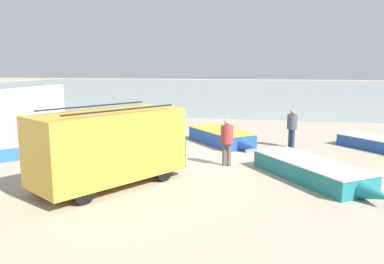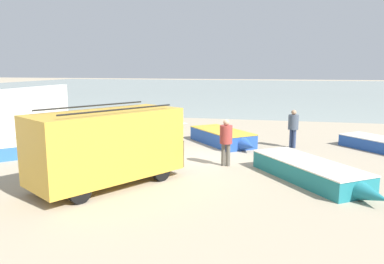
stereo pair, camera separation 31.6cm
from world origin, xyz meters
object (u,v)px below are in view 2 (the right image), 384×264
object	(u,v)px
fishing_rowboat_1	(142,127)
fisherman_1	(167,129)
parked_van	(108,145)
fishing_rowboat_0	(224,137)
fishing_rowboat_2	(312,172)
fisherman_2	(226,138)
fisherman_0	(293,125)

from	to	relation	value
fishing_rowboat_1	fisherman_1	world-z (taller)	fisherman_1
parked_van	fishing_rowboat_0	bearing A→B (deg)	11.39
fishing_rowboat_0	fishing_rowboat_1	size ratio (longest dim) A/B	0.89
fisherman_1	fishing_rowboat_1	bearing A→B (deg)	-44.72
parked_van	fishing_rowboat_2	bearing A→B (deg)	-41.97
parked_van	fisherman_2	world-z (taller)	parked_van
fishing_rowboat_0	fisherman_2	bearing A→B (deg)	-30.84
fishing_rowboat_1	fisherman_1	size ratio (longest dim) A/B	2.66
fisherman_2	fishing_rowboat_1	bearing A→B (deg)	46.06
fisherman_2	fisherman_1	bearing A→B (deg)	63.06
fishing_rowboat_0	parked_van	bearing A→B (deg)	-60.73
fishing_rowboat_2	fisherman_2	world-z (taller)	fisherman_2
fisherman_0	fisherman_2	world-z (taller)	fisherman_2
fishing_rowboat_1	fisherman_1	distance (m)	5.44
parked_van	fishing_rowboat_1	xyz separation A→B (m)	(-2.34, 9.38, -1.00)
parked_van	fisherman_2	size ratio (longest dim) A/B	2.85
fishing_rowboat_1	parked_van	bearing A→B (deg)	-119.78
fishing_rowboat_0	fishing_rowboat_2	distance (m)	6.43
fisherman_0	fisherman_1	world-z (taller)	fisherman_0
fishing_rowboat_2	fisherman_1	size ratio (longest dim) A/B	2.79
fisherman_1	parked_van	bearing A→B (deg)	97.48
fisherman_0	fishing_rowboat_1	bearing A→B (deg)	-62.98
fishing_rowboat_2	fisherman_2	bearing A→B (deg)	-149.33
parked_van	fishing_rowboat_1	world-z (taller)	parked_van
fisherman_1	fisherman_0	bearing A→B (deg)	-144.31
fishing_rowboat_2	parked_van	bearing A→B (deg)	-110.23
parked_van	fishing_rowboat_2	distance (m)	6.68
fishing_rowboat_2	fishing_rowboat_0	bearing A→B (deg)	178.59
fisherman_0	parked_van	bearing A→B (deg)	2.71
fishing_rowboat_1	fisherman_0	world-z (taller)	fisherman_0
fisherman_0	fisherman_2	distance (m)	4.70
fishing_rowboat_0	fisherman_0	xyz separation A→B (m)	(3.24, -0.08, 0.72)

